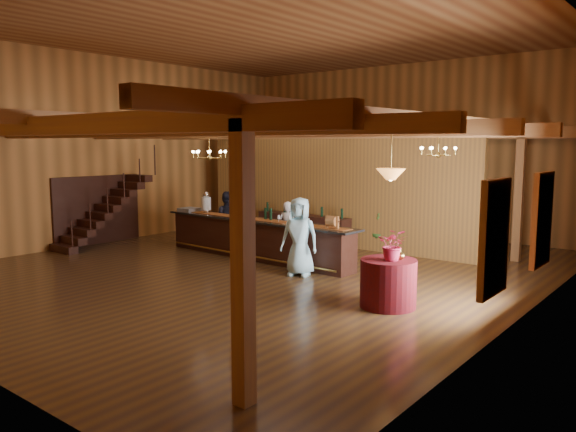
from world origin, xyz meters
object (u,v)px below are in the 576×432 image
Objects in this scene: staff_second at (227,219)px; backbar_shelf at (303,229)px; tasting_bar at (256,239)px; chandelier_right at (438,151)px; chandelier_left at (209,154)px; pendant_lamp at (391,174)px; bartender at (288,229)px; guest at (300,237)px; floor_plant at (382,230)px; beverage_dispenser at (206,203)px; raffle_drum at (332,221)px; round_table at (388,283)px.

backbar_shelf is at bearing -162.60° from staff_second.
chandelier_right is at bearing 14.96° from tasting_bar.
chandelier_left is 0.89× the size of pendant_lamp.
backbar_shelf is 2.13× the size of bartender.
chandelier_right is at bearing 19.03° from guest.
floor_plant is at bearing -133.97° from bartender.
beverage_dispenser is 0.19× the size of backbar_shelf.
chandelier_right reaches higher than beverage_dispenser.
beverage_dispenser is at bearing 45.46° from staff_second.
tasting_bar is 2.19m from guest.
staff_second is at bearing 159.64° from tasting_bar.
bartender is at bearing 11.83° from beverage_dispenser.
chandelier_right is (6.40, 0.84, 1.48)m from beverage_dispenser.
pendant_lamp is 7.20m from staff_second.
bartender is at bearing -62.55° from backbar_shelf.
bartender is (-4.23, 2.40, -1.67)m from pendant_lamp.
beverage_dispenser reaches higher than raffle_drum.
bartender is (-4.23, 2.40, 0.29)m from round_table.
raffle_drum is 0.19× the size of guest.
pendant_lamp is (5.11, -0.50, -0.29)m from chandelier_left.
staff_second is at bearing -178.02° from chandelier_right.
backbar_shelf is at bearing 108.87° from guest.
bartender is at bearing 118.64° from guest.
round_table is at bearing 129.44° from staff_second.
raffle_drum is 0.21× the size of staff_second.
tasting_bar is 1.98m from staff_second.
staff_second is 4.12m from guest.
backbar_shelf is 3.89× the size of chandelier_right.
staff_second is (-6.56, 2.51, 0.36)m from round_table.
chandelier_right is (-0.32, 2.72, 2.35)m from round_table.
chandelier_left and chandelier_right have the same top height.
raffle_drum is (2.45, -0.15, 0.68)m from tasting_bar.
round_table is 1.12× the size of pendant_lamp.
beverage_dispenser is at bearing 164.37° from round_table.
bartender is at bearing 65.10° from chandelier_left.
floor_plant is at bearing 72.73° from guest.
staff_second is (-6.56, 2.51, -1.61)m from pendant_lamp.
tasting_bar reaches higher than backbar_shelf.
pendant_lamp reaches higher than beverage_dispenser.
backbar_shelf is at bearing 53.27° from beverage_dispenser.
tasting_bar is at bearing -80.82° from backbar_shelf.
tasting_bar is 5.06m from round_table.
chandelier_right is 3.55m from guest.
chandelier_left is at bearing -158.85° from raffle_drum.
round_table is 0.90× the size of floor_plant.
raffle_drum is at bearing 145.35° from round_table.
guest is at bearing 160.80° from pendant_lamp.
floor_plant is at bearing 58.19° from tasting_bar.
tasting_bar is 3.87× the size of staff_second.
raffle_drum is 3.81m from backbar_shelf.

